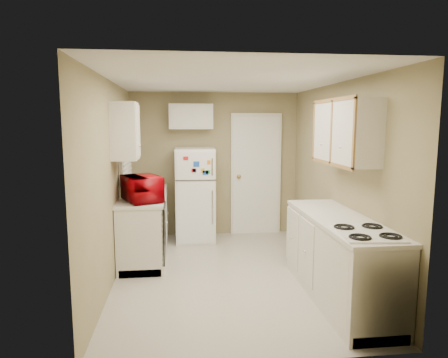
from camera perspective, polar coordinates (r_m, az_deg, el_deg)
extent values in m
plane|color=beige|center=(5.19, 0.63, -13.47)|extent=(3.80, 3.80, 0.00)
plane|color=white|center=(4.85, 0.68, 13.93)|extent=(3.80, 3.80, 0.00)
plane|color=#998D66|center=(4.91, -15.79, -0.50)|extent=(3.80, 3.80, 0.00)
plane|color=#998D66|center=(5.24, 16.04, 0.02)|extent=(3.80, 3.80, 0.00)
plane|color=#998D66|center=(6.75, -1.32, 2.08)|extent=(2.80, 2.80, 0.00)
plane|color=#998D66|center=(3.03, 5.07, -5.42)|extent=(2.80, 2.80, 0.00)
cube|color=silver|center=(5.90, -11.20, -6.37)|extent=(0.60, 1.80, 0.90)
cube|color=black|center=(5.29, -8.59, -7.54)|extent=(0.03, 0.58, 0.72)
cube|color=gray|center=(5.95, -11.19, -2.19)|extent=(0.54, 0.74, 0.16)
imported|color=#8B0007|center=(5.24, -11.56, -1.49)|extent=(0.67, 0.54, 0.39)
imported|color=silver|center=(6.26, -11.43, -0.40)|extent=(0.10, 0.10, 0.19)
cube|color=silver|center=(5.90, -13.91, 4.88)|extent=(0.10, 0.98, 1.08)
cube|color=silver|center=(5.05, -13.96, 6.64)|extent=(0.30, 0.45, 0.70)
cube|color=white|center=(6.42, -4.12, -2.30)|extent=(0.63, 0.62, 1.50)
cube|color=silver|center=(6.54, -4.76, 8.88)|extent=(0.70, 0.30, 0.40)
cube|color=white|center=(6.83, 4.57, 0.61)|extent=(0.86, 0.06, 2.08)
cube|color=silver|center=(4.57, 16.00, -10.81)|extent=(0.60, 2.00, 0.90)
cube|color=white|center=(4.06, 19.31, -14.40)|extent=(0.57, 0.68, 0.77)
cube|color=silver|center=(4.67, 16.96, 6.43)|extent=(0.30, 1.20, 0.70)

